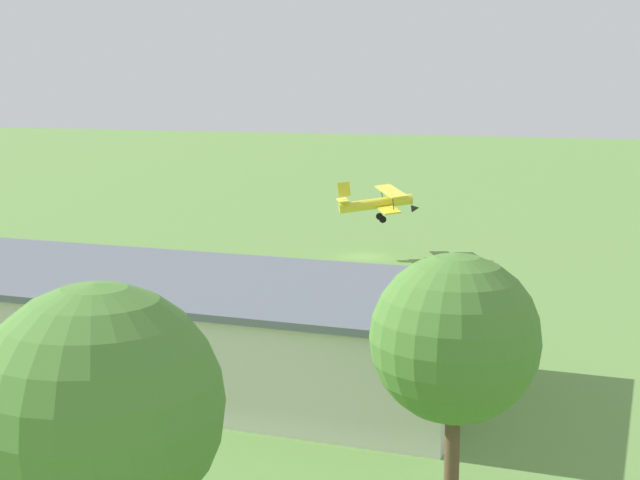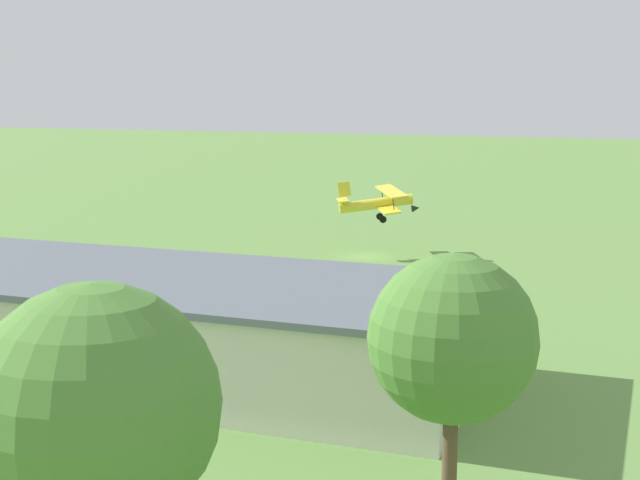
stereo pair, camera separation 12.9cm
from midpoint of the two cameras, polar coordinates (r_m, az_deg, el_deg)
name	(u,v)px [view 2 (the right image)]	position (r m, az deg, el deg)	size (l,w,h in m)	color
ground_plane	(365,257)	(84.24, 2.87, -1.03)	(400.00, 400.00, 0.00)	#608C42
hangar	(146,321)	(51.68, -10.67, -4.95)	(36.99, 14.66, 5.39)	beige
biplane	(380,202)	(83.28, 3.78, 2.36)	(7.57, 9.44, 3.68)	yellow
person_crossing_taxiway	(66,283)	(71.80, -15.43, -2.59)	(0.54, 0.54, 1.61)	#3F3F47
person_near_hangar_door	(426,302)	(63.52, 6.64, -3.81)	(0.43, 0.43, 1.74)	#3F3F47
tree_at_field_edge	(96,408)	(24.57, -13.56, -10.10)	(6.49, 6.49, 10.66)	brown
tree_behind_hangar_left	(453,339)	(31.14, 8.33, -6.11)	(5.73, 5.73, 10.08)	brown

